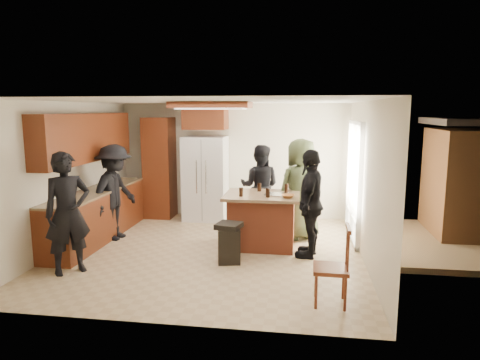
# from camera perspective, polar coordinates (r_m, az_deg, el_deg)

# --- Properties ---
(room_shell) EXTENTS (8.00, 5.20, 5.00)m
(room_shell) POSITION_cam_1_polar(r_m,az_deg,el_deg) (9.03, 26.73, -1.20)
(room_shell) COLOR tan
(room_shell) RESTS_ON ground
(person_front_left) EXTENTS (0.79, 0.80, 1.78)m
(person_front_left) POSITION_cam_1_polar(r_m,az_deg,el_deg) (6.66, -21.99, -4.12)
(person_front_left) COLOR black
(person_front_left) RESTS_ON ground
(person_behind_left) EXTENTS (0.85, 0.57, 1.68)m
(person_behind_left) POSITION_cam_1_polar(r_m,az_deg,el_deg) (8.60, 2.66, -0.87)
(person_behind_left) COLOR black
(person_behind_left) RESTS_ON ground
(person_behind_right) EXTENTS (1.08, 0.98, 1.86)m
(person_behind_right) POSITION_cam_1_polar(r_m,az_deg,el_deg) (7.88, 8.08, -1.24)
(person_behind_right) COLOR #343E24
(person_behind_right) RESTS_ON ground
(person_side_right) EXTENTS (0.70, 1.11, 1.75)m
(person_side_right) POSITION_cam_1_polar(r_m,az_deg,el_deg) (6.96, 9.38, -3.10)
(person_side_right) COLOR black
(person_side_right) RESTS_ON ground
(person_counter) EXTENTS (0.70, 1.20, 1.75)m
(person_counter) POSITION_cam_1_polar(r_m,az_deg,el_deg) (8.13, -16.34, -1.59)
(person_counter) COLOR black
(person_counter) RESTS_ON ground
(left_cabinetry) EXTENTS (0.64, 3.00, 2.30)m
(left_cabinetry) POSITION_cam_1_polar(r_m,az_deg,el_deg) (8.21, -18.96, -1.03)
(left_cabinetry) COLOR maroon
(left_cabinetry) RESTS_ON ground
(back_wall_units) EXTENTS (1.80, 0.60, 2.45)m
(back_wall_units) POSITION_cam_1_polar(r_m,az_deg,el_deg) (9.46, -9.19, 3.27)
(back_wall_units) COLOR maroon
(back_wall_units) RESTS_ON ground
(refrigerator) EXTENTS (0.90, 0.76, 1.80)m
(refrigerator) POSITION_cam_1_polar(r_m,az_deg,el_deg) (9.25, -4.63, 0.22)
(refrigerator) COLOR white
(refrigerator) RESTS_ON ground
(kitchen_island) EXTENTS (1.28, 1.03, 0.93)m
(kitchen_island) POSITION_cam_1_polar(r_m,az_deg,el_deg) (7.46, 2.94, -5.32)
(kitchen_island) COLOR #A8462B
(kitchen_island) RESTS_ON ground
(island_items) EXTENTS (0.93, 0.65, 0.15)m
(island_items) POSITION_cam_1_polar(r_m,az_deg,el_deg) (7.24, 4.72, -1.77)
(island_items) COLOR silver
(island_items) RESTS_ON kitchen_island
(trash_bin) EXTENTS (0.43, 0.43, 0.63)m
(trash_bin) POSITION_cam_1_polar(r_m,az_deg,el_deg) (6.73, -1.48, -8.32)
(trash_bin) COLOR black
(trash_bin) RESTS_ON ground
(spindle_chair) EXTENTS (0.43, 0.43, 0.99)m
(spindle_chair) POSITION_cam_1_polar(r_m,az_deg,el_deg) (5.42, 12.23, -11.49)
(spindle_chair) COLOR maroon
(spindle_chair) RESTS_ON ground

